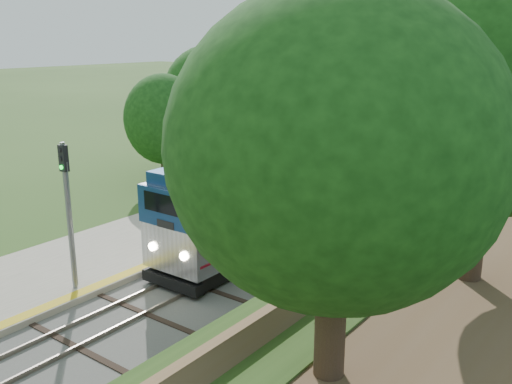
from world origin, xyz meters
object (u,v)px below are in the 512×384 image
Objects in this scene: signal_platform at (67,201)px; station_building at (247,110)px; lamppost_far at (189,193)px; signal_farside at (452,156)px.

station_building is at bearing 113.53° from signal_platform.
station_building is at bearing 119.67° from lamppost_far.
station_building is 1.46× the size of signal_platform.
station_building is 20.62m from lamppost_far.
signal_farside is (20.20, -8.58, -0.01)m from station_building.
signal_platform is at bearing -83.09° from lamppost_far.
signal_platform is (11.10, -25.48, -0.09)m from station_building.
signal_farside is at bearing 42.80° from lamppost_far.
signal_farside reaches higher than lamppost_far.
signal_farside is (10.02, 9.28, 1.61)m from lamppost_far.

